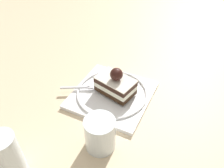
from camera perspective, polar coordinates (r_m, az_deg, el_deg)
name	(u,v)px	position (r m, az deg, el deg)	size (l,w,h in m)	color
ground_plane	(111,103)	(0.68, -0.24, -4.64)	(2.40, 2.40, 0.00)	beige
dessert_plate	(112,94)	(0.70, 0.00, -2.44)	(0.26, 0.26, 0.02)	white
cake_slice	(116,84)	(0.67, 0.87, -0.01)	(0.07, 0.11, 0.08)	black
fork	(84,87)	(0.71, -6.83, -0.76)	(0.09, 0.10, 0.00)	silver
drink_glass_near	(8,158)	(0.55, -23.60, -15.90)	(0.06, 0.06, 0.12)	silver
drink_glass_far	(100,135)	(0.56, -2.85, -12.16)	(0.07, 0.07, 0.09)	silver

